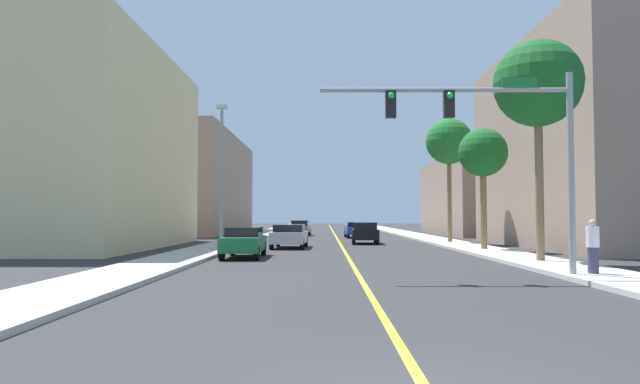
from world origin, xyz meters
TOP-DOWN VIEW (x-y plane):
  - ground at (0.00, 42.00)m, footprint 192.00×192.00m
  - sidewalk_left at (-7.47, 42.00)m, footprint 2.72×168.00m
  - sidewalk_right at (7.47, 42.00)m, footprint 2.72×168.00m
  - lane_marking_center at (0.00, 42.00)m, footprint 0.16×144.00m
  - building_left_near at (-19.53, 28.74)m, footprint 17.20×18.52m
  - building_left_far at (-17.98, 57.77)m, footprint 14.10×27.74m
  - building_right_far at (16.52, 53.95)m, footprint 11.18×21.13m
  - traffic_signal_mast at (4.21, 11.74)m, footprint 7.85×0.36m
  - street_lamp at (-6.61, 24.45)m, footprint 0.56×0.28m
  - palm_near at (7.53, 16.98)m, footprint 3.52×3.52m
  - palm_mid at (7.58, 25.08)m, footprint 2.65×2.65m
  - palm_far at (7.53, 33.17)m, footprint 3.18×3.18m
  - car_green at (-4.81, 20.38)m, footprint 1.79×4.34m
  - car_gray at (-3.43, 49.58)m, footprint 2.01×4.51m
  - car_black at (1.72, 33.47)m, footprint 1.95×4.18m
  - car_blue at (1.66, 44.14)m, footprint 1.87×4.40m
  - car_silver at (-3.18, 28.17)m, footprint 2.08×4.60m
  - pedestrian at (7.19, 11.86)m, footprint 0.38×0.38m

SIDE VIEW (x-z plane):
  - ground at x=0.00m, z-range 0.00..0.00m
  - lane_marking_center at x=0.00m, z-range 0.00..0.01m
  - sidewalk_left at x=-7.47m, z-range 0.00..0.15m
  - sidewalk_right at x=7.47m, z-range 0.00..0.15m
  - car_blue at x=1.66m, z-range 0.05..1.42m
  - car_green at x=-4.81m, z-range 0.05..1.45m
  - car_silver at x=-3.18m, z-range 0.05..1.45m
  - car_gray at x=-3.43m, z-range 0.02..1.50m
  - car_black at x=1.72m, z-range 0.03..1.50m
  - pedestrian at x=7.19m, z-range 0.15..1.81m
  - building_right_far at x=16.52m, z-range 0.00..7.86m
  - street_lamp at x=-6.61m, z-range 0.57..8.32m
  - traffic_signal_mast at x=4.21m, z-range 1.47..7.70m
  - palm_mid at x=7.58m, z-range 2.02..8.59m
  - building_left_far at x=-17.98m, z-range 0.00..10.80m
  - building_left_near at x=-19.53m, z-range 0.00..12.01m
  - palm_far at x=7.53m, z-range 2.75..11.27m
  - palm_near at x=7.53m, z-range 2.78..11.68m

